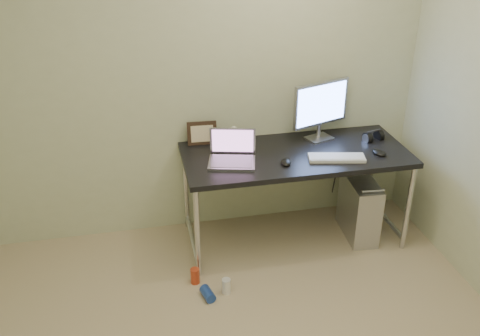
% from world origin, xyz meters
% --- Properties ---
extents(wall_back, '(3.50, 0.02, 2.50)m').
position_xyz_m(wall_back, '(0.00, 1.75, 1.25)').
color(wall_back, beige).
rests_on(wall_back, ground).
extents(desk, '(1.68, 0.73, 0.75)m').
position_xyz_m(desk, '(0.69, 1.38, 0.68)').
color(desk, black).
rests_on(desk, ground).
extents(tower_computer, '(0.24, 0.48, 0.52)m').
position_xyz_m(tower_computer, '(1.22, 1.31, 0.24)').
color(tower_computer, '#ADACB1').
rests_on(tower_computer, ground).
extents(cable_a, '(0.01, 0.16, 0.69)m').
position_xyz_m(cable_a, '(1.17, 1.70, 0.40)').
color(cable_a, black).
rests_on(cable_a, ground).
extents(cable_b, '(0.02, 0.11, 0.71)m').
position_xyz_m(cable_b, '(1.26, 1.68, 0.38)').
color(cable_b, black).
rests_on(cable_b, ground).
extents(can_red, '(0.07, 0.07, 0.12)m').
position_xyz_m(can_red, '(-0.15, 0.97, 0.06)').
color(can_red, '#C44021').
rests_on(can_red, ground).
extents(can_white, '(0.08, 0.08, 0.11)m').
position_xyz_m(can_white, '(0.05, 0.82, 0.06)').
color(can_white, white).
rests_on(can_white, ground).
extents(can_blue, '(0.10, 0.14, 0.07)m').
position_xyz_m(can_blue, '(-0.09, 0.79, 0.04)').
color(can_blue, '#21409D').
rests_on(can_blue, ground).
extents(laptop, '(0.39, 0.34, 0.23)m').
position_xyz_m(laptop, '(0.20, 1.35, 0.80)').
color(laptop, '#9F9FA6').
rests_on(laptop, desk).
extents(monitor, '(0.48, 0.21, 0.46)m').
position_xyz_m(monitor, '(0.94, 1.59, 1.02)').
color(monitor, '#9F9FA6').
rests_on(monitor, desk).
extents(keyboard, '(0.42, 0.21, 0.02)m').
position_xyz_m(keyboard, '(0.94, 1.21, 0.76)').
color(keyboard, silver).
rests_on(keyboard, desk).
extents(mouse_right, '(0.11, 0.14, 0.04)m').
position_xyz_m(mouse_right, '(1.28, 1.23, 0.77)').
color(mouse_right, black).
rests_on(mouse_right, desk).
extents(mouse_left, '(0.10, 0.13, 0.04)m').
position_xyz_m(mouse_left, '(0.56, 1.22, 0.77)').
color(mouse_left, black).
rests_on(mouse_left, desk).
extents(headphones, '(0.17, 0.10, 0.10)m').
position_xyz_m(headphones, '(1.35, 1.48, 0.78)').
color(headphones, black).
rests_on(headphones, desk).
extents(picture_frame, '(0.23, 0.07, 0.18)m').
position_xyz_m(picture_frame, '(0.03, 1.68, 0.84)').
color(picture_frame, black).
rests_on(picture_frame, desk).
extents(webcam, '(0.05, 0.04, 0.13)m').
position_xyz_m(webcam, '(0.28, 1.67, 0.84)').
color(webcam, silver).
rests_on(webcam, desk).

